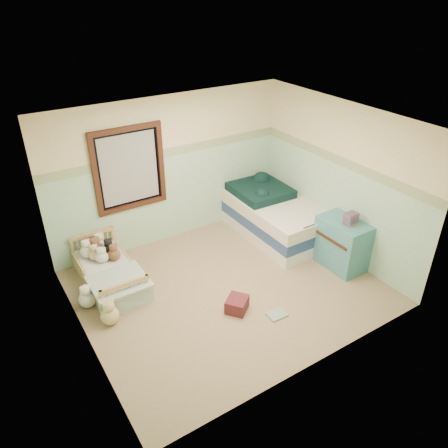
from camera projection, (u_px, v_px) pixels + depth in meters
floor at (228, 288)px, 6.55m from camera, size 4.20×3.60×0.02m
ceiling at (229, 124)px, 5.29m from camera, size 4.20×3.60×0.02m
wall_back at (170, 171)px, 7.23m from camera, size 4.20×0.04×2.50m
wall_front at (320, 283)px, 4.60m from camera, size 4.20×0.04×2.50m
wall_left at (73, 262)px, 4.94m from camera, size 0.04×3.60×2.50m
wall_right at (339, 180)px, 6.89m from camera, size 0.04×3.60×2.50m
wainscot_mint at (172, 198)px, 7.47m from camera, size 4.20×0.01×1.50m
border_strip at (169, 152)px, 7.06m from camera, size 4.20×0.01×0.15m
window_frame at (129, 169)px, 6.78m from camera, size 1.16×0.06×1.36m
window_blinds at (129, 169)px, 6.79m from camera, size 0.92×0.01×1.12m
toddler_bed_frame at (110, 278)px, 6.59m from camera, size 0.72×1.44×0.19m
toddler_mattress at (109, 270)px, 6.51m from camera, size 0.66×1.38×0.12m
patchwork_quilt at (119, 281)px, 6.15m from camera, size 0.78×0.72×0.03m
plush_bed_brown at (87, 249)px, 6.73m from camera, size 0.19×0.19×0.19m
plush_bed_white at (99, 244)px, 6.82m from camera, size 0.21×0.21×0.21m
plush_bed_tan at (95, 255)px, 6.59m from camera, size 0.18×0.18×0.18m
plush_bed_dark at (109, 250)px, 6.70m from camera, size 0.20×0.20×0.20m
plush_floor_cream at (87, 299)px, 6.11m from camera, size 0.25×0.25×0.25m
plush_floor_tan at (110, 316)px, 5.81m from camera, size 0.25×0.25×0.25m
twin_bed_frame at (271, 226)px, 7.90m from camera, size 1.08×2.15×0.22m
twin_boxspring at (272, 216)px, 7.79m from camera, size 1.08×2.15×0.22m
twin_mattress at (272, 205)px, 7.68m from camera, size 1.12×2.19×0.22m
teal_blanket at (260, 190)px, 7.79m from camera, size 0.94×1.00×0.14m
dresser at (342, 244)px, 6.86m from camera, size 0.50×0.80×0.80m
book_stack at (351, 219)px, 6.54m from camera, size 0.20×0.16×0.19m
red_pillow at (237, 304)px, 6.06m from camera, size 0.41×0.40×0.19m
floor_book at (277, 315)px, 6.00m from camera, size 0.27×0.21×0.02m
extra_plush_0 at (96, 249)px, 6.69m from camera, size 0.22×0.22×0.22m
extra_plush_1 at (87, 251)px, 6.65m from camera, size 0.21×0.21×0.21m
extra_plush_2 at (101, 244)px, 6.84m from camera, size 0.19×0.19×0.19m
extra_plush_3 at (114, 254)px, 6.59m from camera, size 0.19×0.19×0.19m
extra_plush_4 at (101, 257)px, 6.55m from camera, size 0.18×0.18×0.18m
extra_plush_5 at (103, 257)px, 6.55m from camera, size 0.17×0.17×0.17m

